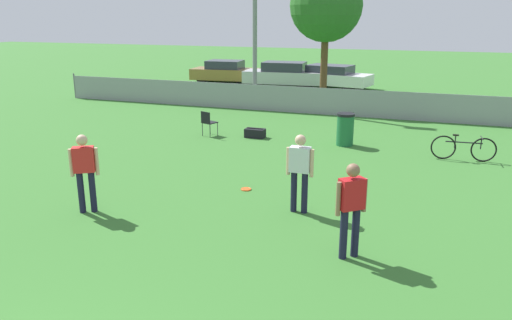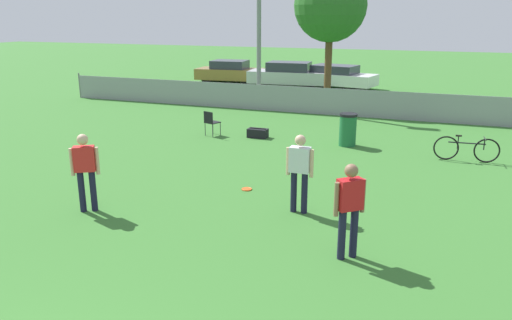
{
  "view_description": "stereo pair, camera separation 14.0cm",
  "coord_description": "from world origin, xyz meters",
  "px_view_note": "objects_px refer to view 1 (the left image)",
  "views": [
    {
      "loc": [
        3.82,
        -2.07,
        3.94
      ],
      "look_at": [
        0.39,
        7.28,
        1.05
      ],
      "focal_mm": 35.0,
      "sensor_mm": 36.0,
      "label": 1
    },
    {
      "loc": [
        3.95,
        -2.02,
        3.94
      ],
      "look_at": [
        0.39,
        7.28,
        1.05
      ],
      "focal_mm": 35.0,
      "sensor_mm": 36.0,
      "label": 2
    }
  ],
  "objects_px": {
    "trash_bin": "(345,129)",
    "gear_bag_sideline": "(255,133)",
    "tree_near_pole": "(326,6)",
    "player_defender_red": "(84,168)",
    "player_receiver_white": "(300,168)",
    "folding_chair_sideline": "(208,121)",
    "parked_car_silver": "(284,75)",
    "parked_car_tan": "(225,72)",
    "player_thrower_red": "(351,204)",
    "parked_car_white": "(330,76)",
    "frisbee_disc": "(246,189)",
    "bicycle_sideline": "(463,148)"
  },
  "relations": [
    {
      "from": "parked_car_tan",
      "to": "parked_car_white",
      "type": "distance_m",
      "value": 6.47
    },
    {
      "from": "tree_near_pole",
      "to": "parked_car_silver",
      "type": "relative_size",
      "value": 1.28
    },
    {
      "from": "parked_car_tan",
      "to": "parked_car_silver",
      "type": "xyz_separation_m",
      "value": [
        3.87,
        -0.38,
        0.02
      ]
    },
    {
      "from": "parked_car_silver",
      "to": "player_receiver_white",
      "type": "bearing_deg",
      "value": -76.3
    },
    {
      "from": "parked_car_silver",
      "to": "player_thrower_red",
      "type": "bearing_deg",
      "value": -74.27
    },
    {
      "from": "player_thrower_red",
      "to": "player_receiver_white",
      "type": "relative_size",
      "value": 1.0
    },
    {
      "from": "trash_bin",
      "to": "gear_bag_sideline",
      "type": "relative_size",
      "value": 1.54
    },
    {
      "from": "player_thrower_red",
      "to": "parked_car_white",
      "type": "xyz_separation_m",
      "value": [
        -4.68,
        20.28,
        -0.33
      ]
    },
    {
      "from": "player_defender_red",
      "to": "frisbee_disc",
      "type": "bearing_deg",
      "value": 11.31
    },
    {
      "from": "player_receiver_white",
      "to": "folding_chair_sideline",
      "type": "height_order",
      "value": "player_receiver_white"
    },
    {
      "from": "player_defender_red",
      "to": "bicycle_sideline",
      "type": "height_order",
      "value": "player_defender_red"
    },
    {
      "from": "tree_near_pole",
      "to": "folding_chair_sideline",
      "type": "xyz_separation_m",
      "value": [
        -2.2,
        -7.63,
        -3.84
      ]
    },
    {
      "from": "parked_car_white",
      "to": "bicycle_sideline",
      "type": "bearing_deg",
      "value": -52.29
    },
    {
      "from": "trash_bin",
      "to": "gear_bag_sideline",
      "type": "bearing_deg",
      "value": 179.95
    },
    {
      "from": "player_defender_red",
      "to": "parked_car_white",
      "type": "distance_m",
      "value": 20.14
    },
    {
      "from": "tree_near_pole",
      "to": "parked_car_tan",
      "type": "height_order",
      "value": "tree_near_pole"
    },
    {
      "from": "player_defender_red",
      "to": "gear_bag_sideline",
      "type": "relative_size",
      "value": 2.5
    },
    {
      "from": "folding_chair_sideline",
      "to": "parked_car_white",
      "type": "xyz_separation_m",
      "value": [
        1.35,
        13.09,
        0.13
      ]
    },
    {
      "from": "player_thrower_red",
      "to": "folding_chair_sideline",
      "type": "relative_size",
      "value": 1.94
    },
    {
      "from": "folding_chair_sideline",
      "to": "parked_car_tan",
      "type": "relative_size",
      "value": 0.21
    },
    {
      "from": "gear_bag_sideline",
      "to": "parked_car_silver",
      "type": "xyz_separation_m",
      "value": [
        -2.79,
        12.4,
        0.53
      ]
    },
    {
      "from": "frisbee_disc",
      "to": "trash_bin",
      "type": "distance_m",
      "value": 5.2
    },
    {
      "from": "tree_near_pole",
      "to": "bicycle_sideline",
      "type": "relative_size",
      "value": 3.42
    },
    {
      "from": "parked_car_white",
      "to": "trash_bin",
      "type": "bearing_deg",
      "value": -64.73
    },
    {
      "from": "frisbee_disc",
      "to": "parked_car_silver",
      "type": "relative_size",
      "value": 0.05
    },
    {
      "from": "folding_chair_sideline",
      "to": "bicycle_sideline",
      "type": "relative_size",
      "value": 0.49
    },
    {
      "from": "folding_chair_sideline",
      "to": "parked_car_white",
      "type": "height_order",
      "value": "parked_car_white"
    },
    {
      "from": "player_thrower_red",
      "to": "parked_car_white",
      "type": "relative_size",
      "value": 0.34
    },
    {
      "from": "folding_chair_sideline",
      "to": "parked_car_tan",
      "type": "height_order",
      "value": "parked_car_tan"
    },
    {
      "from": "frisbee_disc",
      "to": "player_defender_red",
      "type": "bearing_deg",
      "value": -137.0
    },
    {
      "from": "player_thrower_red",
      "to": "player_receiver_white",
      "type": "xyz_separation_m",
      "value": [
        -1.33,
        1.66,
        0.0
      ]
    },
    {
      "from": "folding_chair_sideline",
      "to": "bicycle_sideline",
      "type": "height_order",
      "value": "folding_chair_sideline"
    },
    {
      "from": "bicycle_sideline",
      "to": "frisbee_disc",
      "type": "bearing_deg",
      "value": -142.18
    },
    {
      "from": "player_defender_red",
      "to": "trash_bin",
      "type": "xyz_separation_m",
      "value": [
        3.99,
        7.39,
        -0.45
      ]
    },
    {
      "from": "trash_bin",
      "to": "parked_car_silver",
      "type": "xyz_separation_m",
      "value": [
        -5.81,
        12.4,
        0.16
      ]
    },
    {
      "from": "trash_bin",
      "to": "tree_near_pole",
      "type": "bearing_deg",
      "value": 108.01
    },
    {
      "from": "player_thrower_red",
      "to": "bicycle_sideline",
      "type": "height_order",
      "value": "player_thrower_red"
    },
    {
      "from": "gear_bag_sideline",
      "to": "tree_near_pole",
      "type": "bearing_deg",
      "value": 84.91
    },
    {
      "from": "tree_near_pole",
      "to": "parked_car_tan",
      "type": "bearing_deg",
      "value": 143.06
    },
    {
      "from": "tree_near_pole",
      "to": "player_receiver_white",
      "type": "height_order",
      "value": "tree_near_pole"
    },
    {
      "from": "player_defender_red",
      "to": "folding_chair_sideline",
      "type": "relative_size",
      "value": 1.94
    },
    {
      "from": "tree_near_pole",
      "to": "parked_car_silver",
      "type": "xyz_separation_m",
      "value": [
        -3.44,
        5.12,
        -3.68
      ]
    },
    {
      "from": "parked_car_tan",
      "to": "parked_car_white",
      "type": "bearing_deg",
      "value": -5.57
    },
    {
      "from": "parked_car_silver",
      "to": "trash_bin",
      "type": "bearing_deg",
      "value": -69.2
    },
    {
      "from": "parked_car_silver",
      "to": "parked_car_white",
      "type": "bearing_deg",
      "value": 3.06
    },
    {
      "from": "tree_near_pole",
      "to": "gear_bag_sideline",
      "type": "bearing_deg",
      "value": -95.09
    },
    {
      "from": "frisbee_disc",
      "to": "gear_bag_sideline",
      "type": "xyz_separation_m",
      "value": [
        -1.62,
        4.98,
        0.14
      ]
    },
    {
      "from": "player_defender_red",
      "to": "parked_car_white",
      "type": "xyz_separation_m",
      "value": [
        0.77,
        20.13,
        -0.33
      ]
    },
    {
      "from": "player_defender_red",
      "to": "folding_chair_sideline",
      "type": "bearing_deg",
      "value": 63.05
    },
    {
      "from": "parked_car_white",
      "to": "gear_bag_sideline",
      "type": "bearing_deg",
      "value": -77.99
    }
  ]
}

